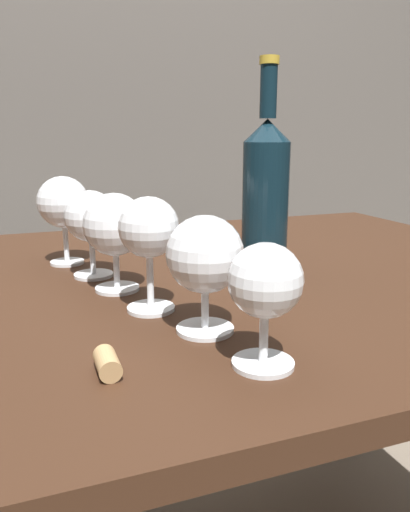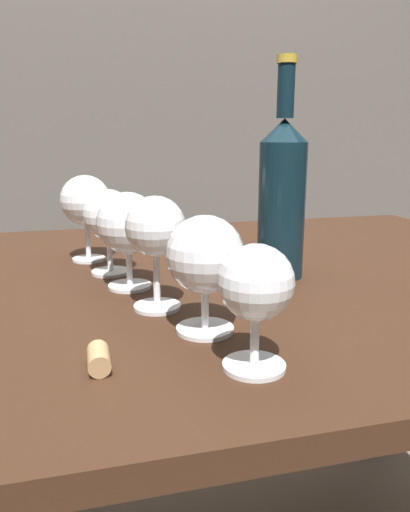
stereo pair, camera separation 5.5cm
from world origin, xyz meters
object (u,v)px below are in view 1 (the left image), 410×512
object	(u,v)px
wine_glass_white	(115,227)
wine_bottle	(265,194)
wine_glass_port	(205,257)
wine_glass_amber	(63,203)
wine_glass_merlot	(265,285)
wine_glass_cabernet	(90,218)
cork	(107,363)
wine_glass_pinot	(149,230)

from	to	relation	value
wine_glass_white	wine_bottle	world-z (taller)	wine_bottle
wine_glass_port	wine_glass_amber	xyz separation A→B (m)	(-0.12, 0.37, 0.02)
wine_glass_white	wine_glass_amber	xyz separation A→B (m)	(-0.06, 0.18, 0.01)
wine_glass_amber	wine_bottle	xyz separation A→B (m)	(0.30, -0.18, 0.02)
wine_glass_merlot	wine_glass_white	distance (m)	0.31
wine_glass_amber	wine_glass_cabernet	bearing A→B (deg)	-71.62
wine_glass_cabernet	cork	distance (m)	0.35
wine_bottle	cork	size ratio (longest dim) A/B	8.00
wine_glass_port	wine_glass_cabernet	xyz separation A→B (m)	(-0.09, 0.28, 0.01)
wine_glass_merlot	wine_glass_pinot	world-z (taller)	wine_glass_pinot
wine_glass_port	wine_glass_cabernet	size ratio (longest dim) A/B	0.98
wine_glass_merlot	cork	distance (m)	0.17
wine_glass_merlot	wine_glass_pinot	xyz separation A→B (m)	(-0.06, 0.19, 0.02)
wine_glass_amber	cork	bearing A→B (deg)	-90.20
wine_glass_amber	cork	xyz separation A→B (m)	(-0.00, -0.44, -0.10)
wine_glass_merlot	wine_bottle	size ratio (longest dim) A/B	0.37
wine_glass_port	cork	xyz separation A→B (m)	(-0.12, -0.07, -0.08)
wine_glass_cabernet	cork	bearing A→B (deg)	-95.68
wine_glass_merlot	wine_glass_cabernet	xyz separation A→B (m)	(-0.11, 0.38, 0.01)
wine_bottle	wine_glass_merlot	bearing A→B (deg)	-116.93
wine_glass_white	wine_glass_merlot	bearing A→B (deg)	-72.94
wine_glass_white	wine_glass_cabernet	size ratio (longest dim) A/B	1.03
wine_glass_merlot	wine_bottle	bearing A→B (deg)	63.07
wine_glass_white	cork	size ratio (longest dim) A/B	3.41
wine_glass_port	wine_glass_pinot	world-z (taller)	wine_glass_pinot
wine_glass_merlot	wine_glass_cabernet	world-z (taller)	wine_glass_cabernet
wine_glass_port	wine_glass_pinot	size ratio (longest dim) A/B	0.92
wine_glass_amber	wine_bottle	distance (m)	0.35
wine_glass_port	wine_glass_amber	size ratio (longest dim) A/B	0.89
wine_glass_amber	wine_glass_pinot	bearing A→B (deg)	-74.13
wine_glass_port	wine_glass_merlot	bearing A→B (deg)	-77.28
wine_glass_cabernet	wine_bottle	size ratio (longest dim) A/B	0.41
wine_glass_merlot	wine_bottle	xyz separation A→B (m)	(0.15, 0.30, 0.05)
wine_glass_pinot	wine_glass_amber	distance (m)	0.29
wine_glass_white	wine_glass_amber	bearing A→B (deg)	106.78
wine_glass_port	wine_glass_pinot	bearing A→B (deg)	114.64
wine_glass_amber	wine_glass_port	bearing A→B (deg)	-71.91
wine_glass_pinot	wine_bottle	bearing A→B (deg)	25.65
wine_glass_white	wine_bottle	bearing A→B (deg)	0.71
wine_glass_port	wine_glass_cabernet	bearing A→B (deg)	107.98
cork	wine_bottle	bearing A→B (deg)	41.23
wine_bottle	cork	bearing A→B (deg)	-138.77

